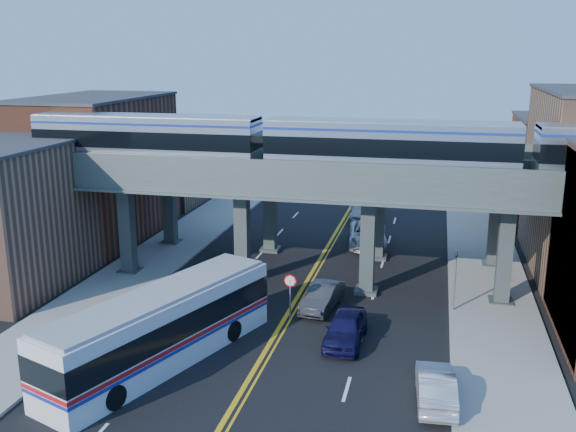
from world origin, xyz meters
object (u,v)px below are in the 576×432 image
object	(u,v)px
car_lane_d	(365,209)
traffic_signal	(455,274)
car_parked_curb	(436,386)
car_lane_c	(368,235)
car_lane_a	(346,328)
transit_train	(390,146)
car_lane_b	(322,297)
stop_sign	(290,289)
transit_bus	(162,328)

from	to	relation	value
car_lane_d	traffic_signal	bearing A→B (deg)	-75.78
traffic_signal	car_parked_curb	distance (m)	10.34
car_lane_c	car_lane_a	bearing A→B (deg)	-94.03
transit_train	car_lane_b	xyz separation A→B (m)	(-3.31, -3.17, -8.46)
car_lane_c	car_parked_curb	distance (m)	22.87
stop_sign	car_lane_a	size ratio (longest dim) A/B	0.57
car_lane_a	transit_bus	bearing A→B (deg)	-152.37
stop_sign	transit_bus	bearing A→B (deg)	-126.82
stop_sign	car_parked_curb	distance (m)	10.82
stop_sign	car_lane_d	world-z (taller)	stop_sign
car_lane_d	transit_train	bearing A→B (deg)	-85.66
transit_train	transit_bus	bearing A→B (deg)	-130.09
transit_bus	car_lane_b	distance (m)	10.44
transit_bus	car_lane_d	xyz separation A→B (m)	(6.31, 29.45, -0.83)
traffic_signal	car_lane_a	xyz separation A→B (m)	(-5.44, -5.34, -1.51)
transit_train	car_lane_d	world-z (taller)	transit_train
transit_train	car_lane_a	size ratio (longest dim) A/B	9.74
car_lane_a	traffic_signal	bearing A→B (deg)	45.81
transit_bus	car_parked_curb	bearing A→B (deg)	-72.85
transit_train	transit_bus	xyz separation A→B (m)	(-9.61, -11.42, -7.44)
car_lane_d	car_lane_a	bearing A→B (deg)	-91.64
traffic_signal	car_lane_d	distance (m)	21.40
car_lane_a	car_lane_b	distance (m)	4.61
stop_sign	traffic_signal	world-z (taller)	traffic_signal
transit_train	car_lane_b	bearing A→B (deg)	-136.24
transit_train	stop_sign	bearing A→B (deg)	-133.87
traffic_signal	car_lane_c	bearing A→B (deg)	117.34
car_parked_curb	car_lane_a	bearing A→B (deg)	-51.00
car_parked_curb	transit_train	bearing A→B (deg)	-79.53
car_parked_curb	car_lane_b	bearing A→B (deg)	-58.43
transit_train	car_lane_d	bearing A→B (deg)	100.39
transit_bus	car_lane_c	distance (m)	22.75
traffic_signal	transit_bus	distance (m)	16.64
car_lane_b	car_parked_curb	world-z (taller)	car_parked_curb
traffic_signal	transit_train	bearing A→B (deg)	153.96
transit_train	car_lane_c	size ratio (longest dim) A/B	7.40
transit_bus	car_lane_c	xyz separation A→B (m)	(7.48, 21.47, -0.90)
car_lane_d	car_lane_c	bearing A→B (deg)	-87.71
stop_sign	traffic_signal	bearing A→B (deg)	18.63
stop_sign	car_lane_c	bearing A→B (deg)	79.94
car_lane_b	car_lane_c	bearing A→B (deg)	92.52
stop_sign	car_lane_a	bearing A→B (deg)	-34.09
stop_sign	car_lane_d	xyz separation A→B (m)	(1.50, 23.03, -0.84)
car_lane_a	car_lane_b	size ratio (longest dim) A/B	1.06
car_lane_d	car_parked_curb	world-z (taller)	car_lane_d
traffic_signal	car_lane_d	bearing A→B (deg)	110.27
car_lane_b	car_lane_d	bearing A→B (deg)	97.57
car_lane_b	car_lane_d	size ratio (longest dim) A/B	0.69
traffic_signal	car_lane_d	size ratio (longest dim) A/B	0.65
car_lane_a	car_parked_curb	xyz separation A→B (m)	(4.56, -4.84, -0.06)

